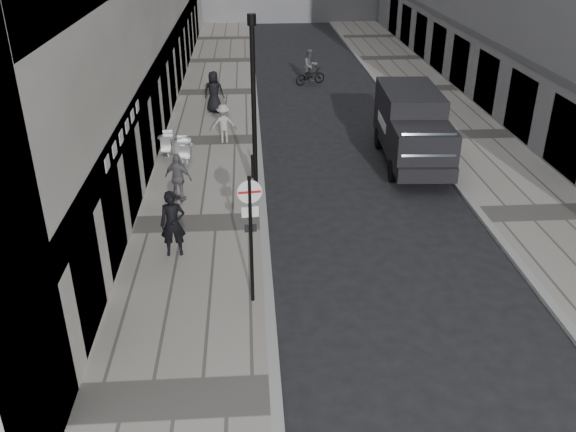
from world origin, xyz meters
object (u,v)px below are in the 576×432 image
at_px(sign_post, 250,224).
at_px(panel_van, 412,124).
at_px(walking_man, 173,224).
at_px(cyclist, 310,71).
at_px(lamppost, 254,102).

xyz_separation_m(sign_post, panel_van, (6.24, 9.25, -0.75)).
bearing_deg(panel_van, walking_man, -137.74).
bearing_deg(panel_van, cyclist, 105.74).
xyz_separation_m(lamppost, panel_van, (6.04, 3.17, -1.93)).
bearing_deg(walking_man, sign_post, -53.81).
distance_m(lamppost, cyclist, 15.80).
distance_m(sign_post, lamppost, 6.19).
bearing_deg(sign_post, cyclist, 74.18).
bearing_deg(cyclist, walking_man, -130.02).
height_order(sign_post, panel_van, sign_post).
height_order(sign_post, cyclist, sign_post).
bearing_deg(cyclist, panel_van, -100.60).
bearing_deg(walking_man, cyclist, 67.86).
relative_size(sign_post, panel_van, 0.57).
relative_size(sign_post, cyclist, 1.72).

